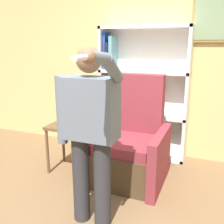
{
  "coord_description": "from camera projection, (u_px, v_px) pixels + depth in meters",
  "views": [
    {
      "loc": [
        1.04,
        -1.68,
        1.6
      ],
      "look_at": [
        0.11,
        0.62,
        0.95
      ],
      "focal_mm": 42.0,
      "sensor_mm": 36.0,
      "label": 1
    }
  ],
  "objects": [
    {
      "name": "wall_back",
      "position": [
        142.0,
        58.0,
        3.76
      ],
      "size": [
        8.0,
        0.11,
        2.8
      ],
      "color": "tan",
      "rests_on": "ground_plane"
    },
    {
      "name": "armchair",
      "position": [
        130.0,
        148.0,
        3.15
      ],
      "size": [
        0.87,
        0.83,
        1.24
      ],
      "color": "#4C3823",
      "rests_on": "ground_plane"
    },
    {
      "name": "side_table",
      "position": [
        67.0,
        133.0,
        3.32
      ],
      "size": [
        0.42,
        0.42,
        0.61
      ],
      "color": "brown",
      "rests_on": "ground_plane"
    },
    {
      "name": "person_standing",
      "position": [
        90.0,
        128.0,
        2.2
      ],
      "size": [
        0.62,
        0.78,
        1.58
      ],
      "color": "#2D2D33",
      "rests_on": "ground_plane"
    },
    {
      "name": "bookcase",
      "position": [
        135.0,
        94.0,
        3.76
      ],
      "size": [
        1.25,
        0.28,
        1.83
      ],
      "color": "white",
      "rests_on": "ground_plane"
    },
    {
      "name": "table_lamp",
      "position": [
        66.0,
        98.0,
        3.2
      ],
      "size": [
        0.24,
        0.24,
        0.45
      ],
      "color": "#4C4233",
      "rests_on": "side_table"
    }
  ]
}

